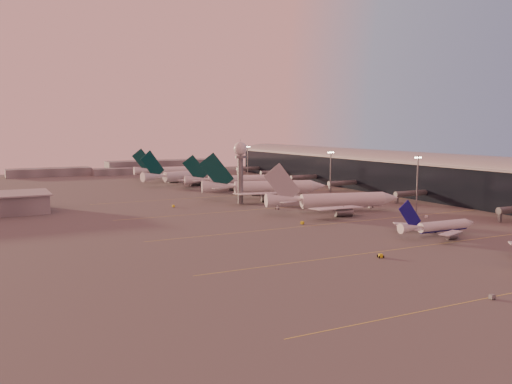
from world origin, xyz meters
name	(u,v)px	position (x,y,z in m)	size (l,w,h in m)	color
ground	(408,258)	(0.00, 0.00, 0.00)	(700.00, 700.00, 0.00)	#4D4B4A
taxiway_markings	(366,220)	(30.00, 56.00, 0.01)	(180.00, 185.25, 0.02)	#D8CA4C
terminal	(418,175)	(107.88, 110.09, 10.52)	(57.00, 362.00, 23.04)	black
radar_tower	(240,160)	(5.00, 120.00, 20.95)	(6.40, 6.40, 31.10)	slate
mast_b	(417,183)	(55.00, 55.00, 13.74)	(3.60, 0.56, 25.00)	slate
mast_c	(331,173)	(50.00, 110.00, 13.74)	(3.60, 0.56, 25.00)	slate
mast_d	(248,163)	(48.00, 200.00, 13.74)	(3.60, 0.56, 25.00)	slate
distant_horizon	(130,168)	(2.62, 325.14, 3.89)	(165.00, 37.50, 9.00)	slate
narrowbody_mid	(438,228)	(31.37, 19.68, 2.64)	(33.33, 26.60, 13.02)	silver
widebody_white	(334,203)	(30.12, 78.30, 3.75)	(60.55, 47.98, 21.64)	silver
greentail_a	(265,190)	(24.71, 132.08, 4.23)	(64.26, 51.20, 23.93)	silver
greentail_b	(231,182)	(28.15, 182.53, 3.63)	(56.20, 45.01, 20.57)	silver
greentail_c	(184,178)	(11.58, 218.54, 4.00)	(60.90, 48.54, 22.63)	silver
greentail_d	(175,173)	(19.95, 262.68, 3.85)	(60.01, 48.38, 21.78)	silver
gsv_truck_a	(494,294)	(-9.18, -36.08, 1.10)	(5.42, 2.24, 2.15)	slate
gsv_tug_mid	(381,256)	(-6.43, 3.84, 0.52)	(4.04, 3.14, 1.01)	yellow
gsv_truck_b	(427,215)	(54.64, 48.54, 1.14)	(5.89, 3.91, 2.24)	silver
gsv_truck_c	(303,221)	(2.36, 59.10, 1.14)	(5.88, 4.09, 2.24)	yellow
gsv_catering_b	(370,204)	(50.68, 79.63, 1.94)	(4.92, 2.66, 3.88)	silver
gsv_tug_far	(277,208)	(11.84, 95.97, 0.48)	(3.75, 3.70, 0.94)	silver
gsv_truck_d	(173,205)	(-27.50, 123.63, 1.14)	(2.36, 5.64, 2.23)	yellow
gsv_tug_hangar	(267,189)	(42.62, 163.61, 0.54)	(3.98, 2.77, 1.05)	silver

